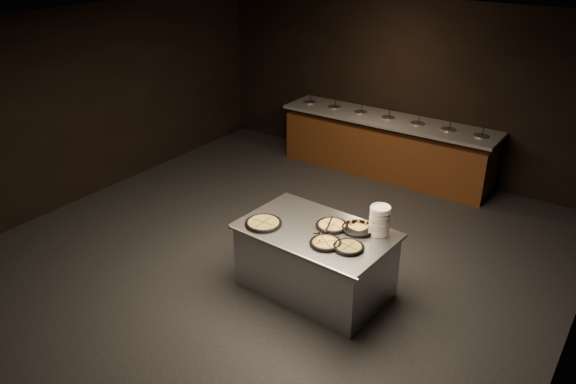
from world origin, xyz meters
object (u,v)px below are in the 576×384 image
object	(u,v)px
plate_stack	(380,221)
pan_veggie_whole	(263,223)
serving_counter	(315,261)
pan_cheese_whole	(332,225)

from	to	relation	value
plate_stack	pan_veggie_whole	distance (m)	1.32
pan_veggie_whole	plate_stack	bearing A→B (deg)	25.38
serving_counter	pan_cheese_whole	world-z (taller)	pan_cheese_whole
serving_counter	pan_cheese_whole	xyz separation A→B (m)	(0.11, 0.15, 0.45)
plate_stack	pan_cheese_whole	world-z (taller)	plate_stack
plate_stack	pan_cheese_whole	bearing A→B (deg)	-162.37
plate_stack	pan_veggie_whole	xyz separation A→B (m)	(-1.19, -0.56, -0.15)
serving_counter	plate_stack	world-z (taller)	plate_stack
pan_cheese_whole	pan_veggie_whole	bearing A→B (deg)	-149.34
pan_cheese_whole	serving_counter	bearing A→B (deg)	-126.50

